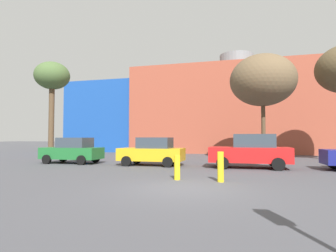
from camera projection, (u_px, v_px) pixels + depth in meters
name	position (u px, v px, depth m)	size (l,w,h in m)	color
ground_plane	(184.00, 188.00, 9.18)	(200.00, 200.00, 0.00)	#47474C
building_backdrop	(237.00, 113.00, 33.11)	(41.21, 10.70, 11.71)	#9E4733
parked_car_0	(73.00, 150.00, 18.18)	(3.91, 1.92, 1.69)	#1E662D
parked_car_1	(152.00, 151.00, 16.79)	(3.94, 1.93, 1.71)	gold
parked_car_2	(250.00, 151.00, 15.34)	(4.36, 2.14, 1.89)	red
bare_tree_1	(263.00, 81.00, 20.33)	(4.78, 4.78, 7.85)	brown
bare_tree_2	(52.00, 78.00, 24.91)	(3.10, 3.10, 8.56)	brown
bollard_yellow_0	(221.00, 167.00, 10.49)	(0.24, 0.24, 1.15)	yellow
bollard_yellow_1	(177.00, 167.00, 11.05)	(0.24, 0.24, 0.98)	yellow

